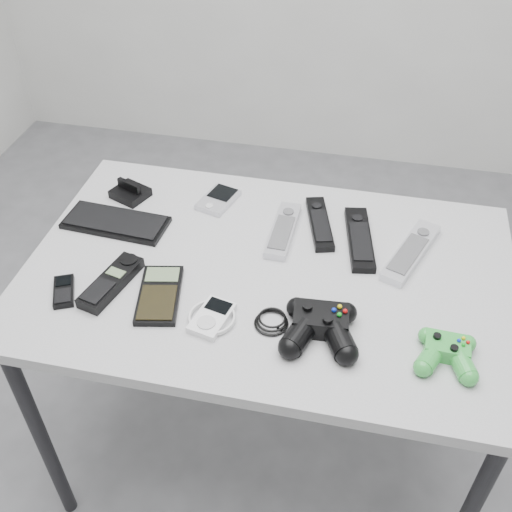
% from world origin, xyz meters
% --- Properties ---
extents(floor, '(3.50, 3.50, 0.00)m').
position_xyz_m(floor, '(0.00, 0.00, 0.00)').
color(floor, slate).
rests_on(floor, ground).
extents(desk, '(1.12, 0.72, 0.75)m').
position_xyz_m(desk, '(-0.05, -0.01, 0.68)').
color(desk, '#9D9EA0').
rests_on(desk, floor).
extents(pda_keyboard, '(0.27, 0.13, 0.02)m').
position_xyz_m(pda_keyboard, '(-0.45, 0.08, 0.76)').
color(pda_keyboard, black).
rests_on(pda_keyboard, desk).
extents(dock_bracket, '(0.11, 0.10, 0.05)m').
position_xyz_m(dock_bracket, '(-0.46, 0.20, 0.77)').
color(dock_bracket, black).
rests_on(dock_bracket, desk).
extents(pda, '(0.10, 0.13, 0.02)m').
position_xyz_m(pda, '(-0.23, 0.22, 0.76)').
color(pda, silver).
rests_on(pda, desk).
extents(remote_silver_a, '(0.06, 0.21, 0.02)m').
position_xyz_m(remote_silver_a, '(-0.04, 0.13, 0.76)').
color(remote_silver_a, silver).
rests_on(remote_silver_a, desk).
extents(remote_black_a, '(0.10, 0.21, 0.02)m').
position_xyz_m(remote_black_a, '(0.05, 0.18, 0.76)').
color(remote_black_a, black).
rests_on(remote_black_a, desk).
extents(remote_black_b, '(0.09, 0.24, 0.02)m').
position_xyz_m(remote_black_b, '(0.15, 0.14, 0.76)').
color(remote_black_b, black).
rests_on(remote_black_b, desk).
extents(remote_silver_b, '(0.14, 0.24, 0.02)m').
position_xyz_m(remote_silver_b, '(0.27, 0.11, 0.76)').
color(remote_silver_b, silver).
rests_on(remote_silver_b, desk).
extents(mobile_phone, '(0.08, 0.10, 0.02)m').
position_xyz_m(mobile_phone, '(-0.47, -0.18, 0.76)').
color(mobile_phone, black).
rests_on(mobile_phone, desk).
extents(cordless_handset, '(0.10, 0.19, 0.03)m').
position_xyz_m(cordless_handset, '(-0.38, -0.14, 0.76)').
color(cordless_handset, black).
rests_on(cordless_handset, desk).
extents(calculator, '(0.12, 0.19, 0.02)m').
position_xyz_m(calculator, '(-0.26, -0.15, 0.76)').
color(calculator, black).
rests_on(calculator, desk).
extents(mp3_player, '(0.12, 0.13, 0.02)m').
position_xyz_m(mp3_player, '(-0.13, -0.19, 0.76)').
color(mp3_player, white).
rests_on(mp3_player, desk).
extents(controller_black, '(0.28, 0.19, 0.05)m').
position_xyz_m(controller_black, '(0.09, -0.18, 0.78)').
color(controller_black, black).
rests_on(controller_black, desk).
extents(controller_green, '(0.13, 0.14, 0.04)m').
position_xyz_m(controller_green, '(0.35, -0.19, 0.77)').
color(controller_green, '#268D2E').
rests_on(controller_green, desk).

